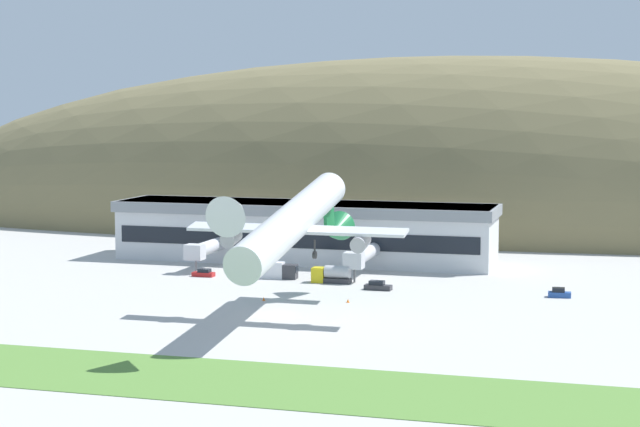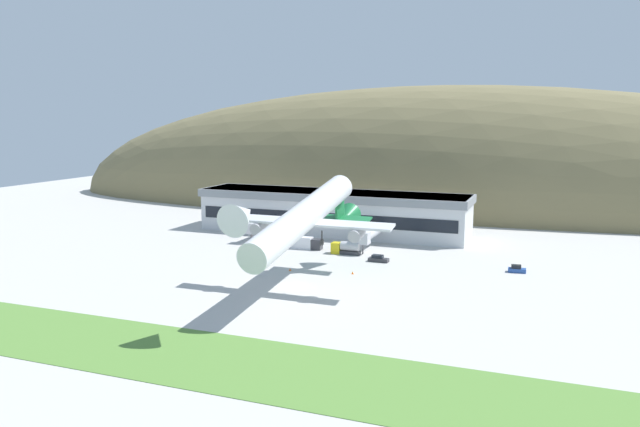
{
  "view_description": "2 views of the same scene",
  "coord_description": "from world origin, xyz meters",
  "px_view_note": "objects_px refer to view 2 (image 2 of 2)",
  "views": [
    {
      "loc": [
        49.54,
        -149.24,
        30.92
      ],
      "look_at": [
        7.17,
        -0.81,
        15.48
      ],
      "focal_mm": 60.0,
      "sensor_mm": 36.0,
      "label": 1
    },
    {
      "loc": [
        47.48,
        -108.12,
        32.78
      ],
      "look_at": [
        5.49,
        0.11,
        14.56
      ],
      "focal_mm": 35.0,
      "sensor_mm": 36.0,
      "label": 2
    }
  ],
  "objects_px": {
    "terminal_building": "(332,210)",
    "traffic_cone_1": "(290,269)",
    "service_car_2": "(378,259)",
    "traffic_cone_0": "(353,273)",
    "box_truck": "(306,243)",
    "service_car_1": "(517,269)",
    "jetway_0": "(259,225)",
    "fuel_truck": "(346,248)",
    "service_car_0": "(256,244)",
    "cargo_airplane": "(305,217)",
    "jetway_1": "(370,234)"
  },
  "relations": [
    {
      "from": "terminal_building",
      "to": "traffic_cone_1",
      "type": "bearing_deg",
      "value": -81.68
    },
    {
      "from": "terminal_building",
      "to": "traffic_cone_1",
      "type": "relative_size",
      "value": 132.59
    },
    {
      "from": "service_car_2",
      "to": "traffic_cone_0",
      "type": "distance_m",
      "value": 12.89
    },
    {
      "from": "service_car_2",
      "to": "box_truck",
      "type": "distance_m",
      "value": 21.62
    },
    {
      "from": "terminal_building",
      "to": "service_car_1",
      "type": "relative_size",
      "value": 20.41
    },
    {
      "from": "jetway_0",
      "to": "fuel_truck",
      "type": "relative_size",
      "value": 2.06
    },
    {
      "from": "service_car_0",
      "to": "box_truck",
      "type": "xyz_separation_m",
      "value": [
        13.34,
        1.55,
        0.84
      ]
    },
    {
      "from": "jetway_0",
      "to": "service_car_2",
      "type": "distance_m",
      "value": 39.29
    },
    {
      "from": "cargo_airplane",
      "to": "box_truck",
      "type": "bearing_deg",
      "value": 112.23
    },
    {
      "from": "jetway_0",
      "to": "service_car_1",
      "type": "distance_m",
      "value": 68.03
    },
    {
      "from": "cargo_airplane",
      "to": "jetway_0",
      "type": "bearing_deg",
      "value": 126.31
    },
    {
      "from": "terminal_building",
      "to": "traffic_cone_0",
      "type": "height_order",
      "value": "terminal_building"
    },
    {
      "from": "terminal_building",
      "to": "service_car_2",
      "type": "bearing_deg",
      "value": -53.23
    },
    {
      "from": "jetway_0",
      "to": "service_car_2",
      "type": "height_order",
      "value": "jetway_0"
    },
    {
      "from": "box_truck",
      "to": "traffic_cone_1",
      "type": "bearing_deg",
      "value": -76.63
    },
    {
      "from": "terminal_building",
      "to": "cargo_airplane",
      "type": "distance_m",
      "value": 60.69
    },
    {
      "from": "box_truck",
      "to": "traffic_cone_0",
      "type": "xyz_separation_m",
      "value": [
        18.55,
        -19.58,
        -1.15
      ]
    },
    {
      "from": "service_car_1",
      "to": "fuel_truck",
      "type": "bearing_deg",
      "value": 174.82
    },
    {
      "from": "service_car_0",
      "to": "traffic_cone_0",
      "type": "xyz_separation_m",
      "value": [
        31.9,
        -18.02,
        -0.31
      ]
    },
    {
      "from": "terminal_building",
      "to": "fuel_truck",
      "type": "distance_m",
      "value": 27.81
    },
    {
      "from": "jetway_1",
      "to": "fuel_truck",
      "type": "relative_size",
      "value": 2.41
    },
    {
      "from": "jetway_1",
      "to": "service_car_1",
      "type": "relative_size",
      "value": 4.47
    },
    {
      "from": "jetway_0",
      "to": "box_truck",
      "type": "bearing_deg",
      "value": -21.29
    },
    {
      "from": "terminal_building",
      "to": "fuel_truck",
      "type": "height_order",
      "value": "terminal_building"
    },
    {
      "from": "traffic_cone_0",
      "to": "jetway_1",
      "type": "bearing_deg",
      "value": 98.59
    },
    {
      "from": "fuel_truck",
      "to": "jetway_0",
      "type": "bearing_deg",
      "value": 162.93
    },
    {
      "from": "service_car_0",
      "to": "traffic_cone_1",
      "type": "xyz_separation_m",
      "value": [
        18.49,
        -20.09,
        -0.31
      ]
    },
    {
      "from": "cargo_airplane",
      "to": "box_truck",
      "type": "height_order",
      "value": "cargo_airplane"
    },
    {
      "from": "jetway_0",
      "to": "traffic_cone_1",
      "type": "relative_size",
      "value": 24.8
    },
    {
      "from": "jetway_0",
      "to": "fuel_truck",
      "type": "distance_m",
      "value": 28.79
    },
    {
      "from": "service_car_1",
      "to": "traffic_cone_0",
      "type": "height_order",
      "value": "service_car_1"
    },
    {
      "from": "jetway_0",
      "to": "traffic_cone_1",
      "type": "bearing_deg",
      "value": -52.5
    },
    {
      "from": "traffic_cone_1",
      "to": "service_car_0",
      "type": "bearing_deg",
      "value": 132.63
    },
    {
      "from": "traffic_cone_0",
      "to": "traffic_cone_1",
      "type": "bearing_deg",
      "value": -171.24
    },
    {
      "from": "cargo_airplane",
      "to": "service_car_2",
      "type": "xyz_separation_m",
      "value": [
        5.88,
        28.92,
        -13.61
      ]
    },
    {
      "from": "service_car_2",
      "to": "box_truck",
      "type": "xyz_separation_m",
      "value": [
        -20.5,
        6.84,
        0.78
      ]
    },
    {
      "from": "service_car_2",
      "to": "fuel_truck",
      "type": "distance_m",
      "value": 10.61
    },
    {
      "from": "terminal_building",
      "to": "box_truck",
      "type": "height_order",
      "value": "terminal_building"
    },
    {
      "from": "jetway_1",
      "to": "traffic_cone_0",
      "type": "bearing_deg",
      "value": -81.41
    },
    {
      "from": "jetway_0",
      "to": "service_car_1",
      "type": "bearing_deg",
      "value": -10.17
    },
    {
      "from": "fuel_truck",
      "to": "traffic_cone_1",
      "type": "relative_size",
      "value": 12.03
    },
    {
      "from": "service_car_1",
      "to": "traffic_cone_0",
      "type": "xyz_separation_m",
      "value": [
        -31.98,
        -13.95,
        -0.38
      ]
    },
    {
      "from": "jetway_0",
      "to": "fuel_truck",
      "type": "height_order",
      "value": "jetway_0"
    },
    {
      "from": "fuel_truck",
      "to": "traffic_cone_0",
      "type": "distance_m",
      "value": 19.09
    },
    {
      "from": "service_car_0",
      "to": "cargo_airplane",
      "type": "bearing_deg",
      "value": -50.74
    },
    {
      "from": "traffic_cone_0",
      "to": "traffic_cone_1",
      "type": "height_order",
      "value": "same"
    },
    {
      "from": "fuel_truck",
      "to": "service_car_0",
      "type": "bearing_deg",
      "value": 178.83
    },
    {
      "from": "service_car_0",
      "to": "service_car_2",
      "type": "distance_m",
      "value": 34.25
    },
    {
      "from": "service_car_0",
      "to": "traffic_cone_0",
      "type": "bearing_deg",
      "value": -29.47
    },
    {
      "from": "traffic_cone_0",
      "to": "service_car_2",
      "type": "bearing_deg",
      "value": 81.3
    }
  ]
}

